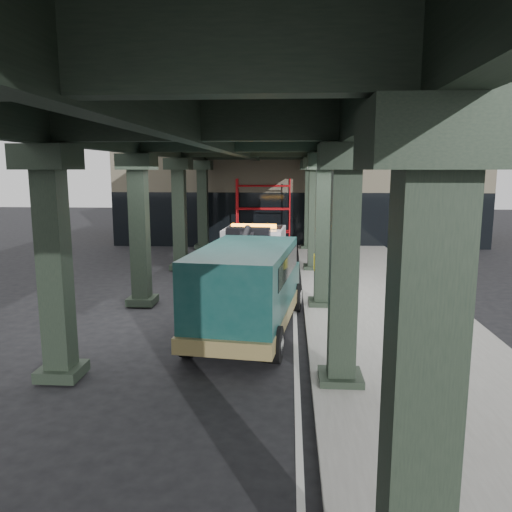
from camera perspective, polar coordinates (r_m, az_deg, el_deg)
The scene contains 8 objects.
ground at distance 14.72m, azimuth -2.19°, elevation -7.98°, with size 90.00×90.00×0.00m, color black.
sidewalk at distance 16.81m, azimuth 14.07°, elevation -5.73°, with size 5.00×40.00×0.15m, color gray.
lane_stripe at distance 16.56m, azimuth 4.43°, elevation -5.95°, with size 0.12×38.00×0.01m, color silver.
viaduct at distance 16.08m, azimuth -3.01°, elevation 13.25°, with size 7.40×32.00×6.40m.
building at distance 33.94m, azimuth 4.77°, elevation 8.96°, with size 22.00×10.00×8.00m, color #C6B793.
scaffolding at distance 28.72m, azimuth 0.86°, elevation 5.06°, with size 3.08×0.88×4.00m.
tow_truck at distance 17.29m, azimuth -1.04°, elevation -0.91°, with size 2.78×8.11×2.62m.
towed_van at distance 13.66m, azimuth -0.98°, elevation -3.57°, with size 3.06×6.35×2.48m.
Camera 1 is at (1.50, -13.93, 4.50)m, focal length 35.00 mm.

